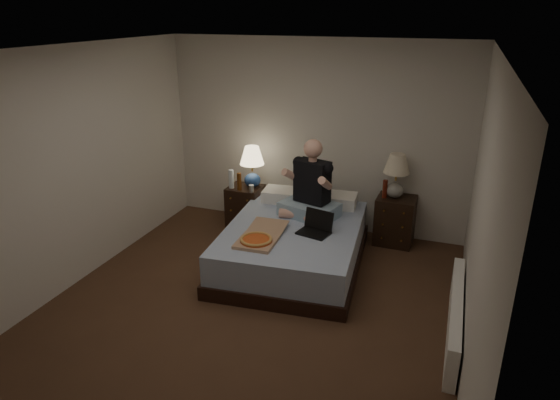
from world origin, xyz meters
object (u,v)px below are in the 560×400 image
at_px(laptop, 314,224).
at_px(bed, 293,246).
at_px(soda_can, 251,189).
at_px(person, 310,179).
at_px(beer_bottle_right, 385,189).
at_px(nightstand_left, 246,207).
at_px(water_bottle, 231,179).
at_px(lamp_left, 252,167).
at_px(radiator, 455,317).
at_px(nightstand_right, 395,220).
at_px(lamp_right, 396,176).
at_px(pizza_box, 256,240).
at_px(beer_bottle_left, 239,182).

bearing_deg(laptop, bed, 170.16).
relative_size(soda_can, person, 0.11).
bearing_deg(beer_bottle_right, nightstand_left, -175.63).
bearing_deg(person, water_bottle, 179.75).
bearing_deg(water_bottle, lamp_left, 27.52).
bearing_deg(soda_can, laptop, -35.95).
relative_size(lamp_left, beer_bottle_right, 2.43).
height_order(lamp_left, radiator, lamp_left).
distance_m(nightstand_right, beer_bottle_right, 0.45).
relative_size(water_bottle, beer_bottle_right, 1.09).
bearing_deg(lamp_right, person, -144.80).
bearing_deg(bed, lamp_left, 130.27).
bearing_deg(radiator, bed, 156.69).
xyz_separation_m(water_bottle, person, (1.19, -0.36, 0.25)).
height_order(laptop, pizza_box, laptop).
bearing_deg(beer_bottle_right, beer_bottle_left, -171.89).
relative_size(nightstand_right, lamp_left, 1.10).
bearing_deg(person, nightstand_right, 50.66).
bearing_deg(bed, soda_can, 135.45).
distance_m(nightstand_left, radiator, 3.21).
xyz_separation_m(nightstand_right, radiator, (0.79, -1.80, -0.11)).
bearing_deg(person, pizza_box, -91.57).
height_order(laptop, radiator, laptop).
relative_size(nightstand_left, pizza_box, 0.76).
relative_size(nightstand_left, person, 0.62).
bearing_deg(lamp_left, laptop, -40.59).
distance_m(water_bottle, beer_bottle_right, 2.00).
bearing_deg(lamp_left, pizza_box, -65.76).
xyz_separation_m(beer_bottle_left, person, (1.06, -0.32, 0.26)).
distance_m(nightstand_right, pizza_box, 2.02).
bearing_deg(lamp_left, bed, -44.75).
bearing_deg(bed, beer_bottle_right, 42.74).
distance_m(laptop, radiator, 1.73).
bearing_deg(bed, laptop, -28.10).
bearing_deg(beer_bottle_left, lamp_right, 9.16).
bearing_deg(nightstand_right, lamp_right, -178.52).
xyz_separation_m(water_bottle, beer_bottle_right, (1.99, 0.23, 0.03)).
height_order(beer_bottle_right, pizza_box, beer_bottle_right).
height_order(water_bottle, person, person).
height_order(nightstand_left, beer_bottle_right, beer_bottle_right).
relative_size(nightstand_right, beer_bottle_right, 2.67).
bearing_deg(beer_bottle_left, soda_can, -10.22).
distance_m(soda_can, person, 0.98).
relative_size(bed, beer_bottle_right, 8.55).
bearing_deg(lamp_left, nightstand_right, 4.63).
bearing_deg(beer_bottle_left, radiator, -27.80).
xyz_separation_m(bed, beer_bottle_left, (-0.99, 0.69, 0.45)).
xyz_separation_m(water_bottle, radiator, (2.93, -1.51, -0.50)).
distance_m(bed, beer_bottle_right, 1.38).
xyz_separation_m(laptop, pizza_box, (-0.50, -0.45, -0.08)).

